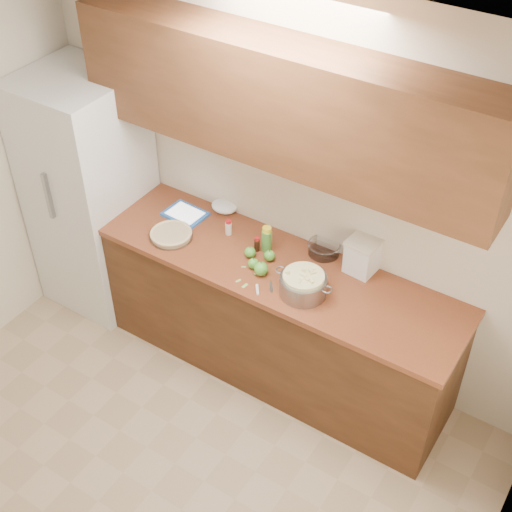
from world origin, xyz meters
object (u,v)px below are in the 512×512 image
Objects in this scene: tablet at (185,214)px; flour_canister at (362,255)px; pie at (171,235)px; colander at (303,284)px.

flour_canister is at bearing 10.13° from tablet.
tablet is (-1.25, -0.14, -0.11)m from flour_canister.
pie is 1.25m from flour_canister.
flour_canister is at bearing 62.24° from colander.
colander is 1.65× the size of flour_canister.
colander reaches higher than pie.
pie is 0.99m from colander.
colander is 0.43m from flour_canister.
flour_canister reaches higher than pie.
pie is 0.75× the size of colander.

